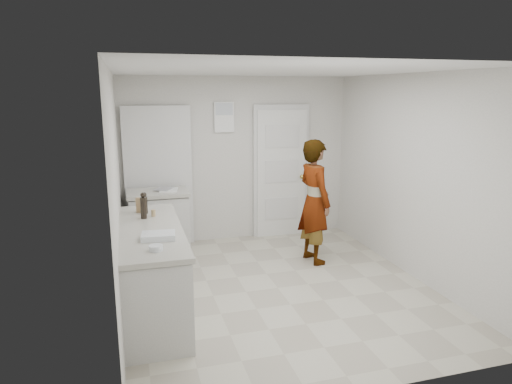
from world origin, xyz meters
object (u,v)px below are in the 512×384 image
object	(u,v)px
baking_dish	(158,236)
egg_bowl	(156,248)
spice_jar	(153,213)
cake_mix_box	(141,205)
person	(314,202)
oil_cruet_a	(145,203)
oil_cruet_b	(143,206)

from	to	relation	value
baking_dish	egg_bowl	xyz separation A→B (m)	(-0.05, -0.32, -0.00)
baking_dish	spice_jar	bearing A→B (deg)	89.73
egg_bowl	cake_mix_box	bearing A→B (deg)	93.22
person	cake_mix_box	world-z (taller)	person
spice_jar	egg_bowl	size ratio (longest dim) A/B	0.60
person	oil_cruet_a	xyz separation A→B (m)	(-2.22, -0.33, 0.21)
cake_mix_box	spice_jar	xyz separation A→B (m)	(0.13, -0.22, -0.05)
spice_jar	oil_cruet_a	distance (m)	0.19
cake_mix_box	egg_bowl	xyz separation A→B (m)	(0.08, -1.35, -0.06)
person	oil_cruet_b	bearing A→B (deg)	95.01
person	oil_cruet_b	distance (m)	2.32
cake_mix_box	egg_bowl	world-z (taller)	cake_mix_box
baking_dish	egg_bowl	world-z (taller)	baking_dish
cake_mix_box	oil_cruet_a	distance (m)	0.09
oil_cruet_b	baking_dish	xyz separation A→B (m)	(0.10, -0.75, -0.11)
person	oil_cruet_b	size ratio (longest dim) A/B	5.73
baking_dish	cake_mix_box	bearing A→B (deg)	96.74
egg_bowl	oil_cruet_a	bearing A→B (deg)	91.55
oil_cruet_a	oil_cruet_b	world-z (taller)	oil_cruet_b
oil_cruet_b	oil_cruet_a	bearing A→B (deg)	83.85
oil_cruet_b	egg_bowl	xyz separation A→B (m)	(0.06, -1.07, -0.12)
oil_cruet_b	baking_dish	bearing A→B (deg)	-82.24
spice_jar	oil_cruet_a	bearing A→B (deg)	119.68
person	oil_cruet_b	world-z (taller)	person
cake_mix_box	spice_jar	bearing A→B (deg)	-36.34
spice_jar	baking_dish	size ratio (longest dim) A/B	0.22
person	egg_bowl	xyz separation A→B (m)	(-2.18, -1.61, 0.11)
oil_cruet_a	egg_bowl	xyz separation A→B (m)	(0.03, -1.28, -0.09)
person	baking_dish	size ratio (longest dim) A/B	5.00
oil_cruet_a	oil_cruet_b	xyz separation A→B (m)	(-0.02, -0.21, 0.02)
baking_dish	person	bearing A→B (deg)	31.07
oil_cruet_a	person	bearing A→B (deg)	8.49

